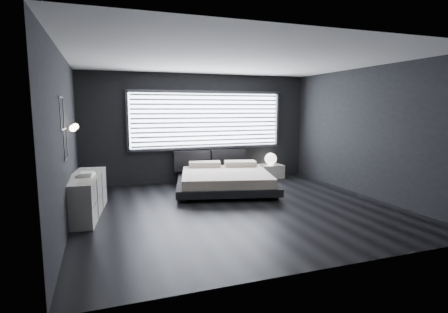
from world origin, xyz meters
name	(u,v)px	position (x,y,z in m)	size (l,w,h in m)	color
room	(239,136)	(0.00, 0.00, 1.40)	(6.04, 6.00, 2.80)	black
window	(208,120)	(0.20, 2.70, 1.61)	(4.14, 0.09, 1.52)	white
headboard	(210,160)	(0.25, 2.64, 0.57)	(1.96, 0.16, 0.52)	black
sconce_near	(73,128)	(-2.88, 0.05, 1.60)	(0.18, 0.11, 0.11)	silver
sconce_far	(75,126)	(-2.88, 0.65, 1.60)	(0.18, 0.11, 0.11)	silver
wall_art_upper	(62,113)	(-2.98, -0.55, 1.85)	(0.01, 0.48, 0.48)	#47474C
wall_art_lower	(65,144)	(-2.98, -0.30, 1.38)	(0.01, 0.48, 0.48)	#47474C
bed	(225,179)	(0.26, 1.49, 0.27)	(2.68, 2.61, 0.58)	black
nightstand	(270,171)	(1.96, 2.50, 0.18)	(0.63, 0.52, 0.37)	silver
orb_lamp	(271,159)	(1.95, 2.49, 0.53)	(0.33, 0.33, 0.33)	white
dresser	(86,195)	(-2.77, 0.53, 0.36)	(0.76, 1.87, 0.73)	silver
book_stack	(86,174)	(-2.74, 0.46, 0.76)	(0.33, 0.39, 0.07)	silver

